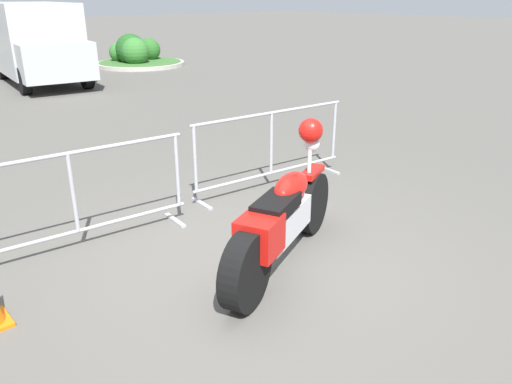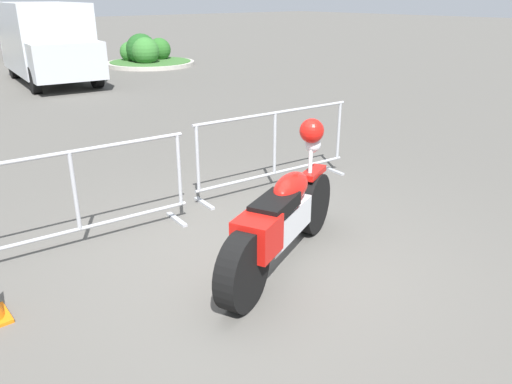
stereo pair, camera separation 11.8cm
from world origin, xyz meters
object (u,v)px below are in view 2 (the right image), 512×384
object	(u,v)px
motorcycle	(282,217)
crowd_barrier_near	(76,198)
delivery_van	(47,40)
crowd_barrier_far	(275,148)

from	to	relation	value
motorcycle	crowd_barrier_near	xyz separation A→B (m)	(-1.39, 1.66, 0.05)
crowd_barrier_near	delivery_van	bearing A→B (deg)	72.20
crowd_barrier_near	crowd_barrier_far	distance (m)	2.78
crowd_barrier_far	delivery_van	size ratio (longest dim) A/B	0.48
crowd_barrier_near	crowd_barrier_far	xyz separation A→B (m)	(2.78, 0.00, 0.00)
motorcycle	crowd_barrier_far	bearing A→B (deg)	26.55
delivery_van	crowd_barrier_near	bearing A→B (deg)	-11.18
motorcycle	crowd_barrier_far	world-z (taller)	motorcycle
crowd_barrier_far	delivery_van	xyz separation A→B (m)	(0.83, 11.22, 0.68)
motorcycle	delivery_van	bearing A→B (deg)	56.76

